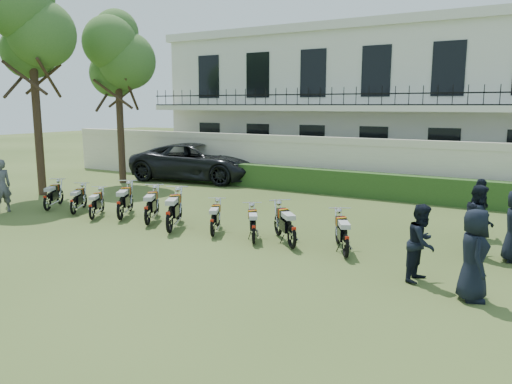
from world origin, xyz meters
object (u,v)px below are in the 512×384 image
at_px(motorcycle_5, 169,216).
at_px(inspector, 1,186).
at_px(motorcycle_9, 346,240).
at_px(officer_4, 479,220).
at_px(motorcycle_6, 213,223).
at_px(officer_1, 422,243).
at_px(motorcycle_3, 120,205).
at_px(motorcycle_2, 92,207).
at_px(suv, 198,162).
at_px(motorcycle_7, 253,229).
at_px(motorcycle_0, 47,199).
at_px(motorcycle_1, 73,203).
at_px(tree_west_near, 118,55).
at_px(officer_5, 479,208).
at_px(officer_0, 474,255).
at_px(tree_west_mid, 31,26).
at_px(motorcycle_8, 292,231).
at_px(motorcycle_4, 147,210).

bearing_deg(motorcycle_5, inspector, 156.73).
bearing_deg(motorcycle_9, officer_4, 6.45).
bearing_deg(motorcycle_6, officer_1, -33.24).
xyz_separation_m(motorcycle_3, motorcycle_9, (7.58, -0.12, -0.05)).
distance_m(motorcycle_6, motorcycle_9, 3.88).
bearing_deg(motorcycle_2, suv, 72.26).
relative_size(motorcycle_3, suv, 0.28).
relative_size(motorcycle_2, motorcycle_7, 1.00).
bearing_deg(motorcycle_9, motorcycle_6, 150.86).
xyz_separation_m(motorcycle_0, motorcycle_5, (5.63, -0.19, 0.08)).
distance_m(motorcycle_1, inspector, 2.68).
bearing_deg(officer_4, officer_1, 152.17).
height_order(motorcycle_6, suv, suv).
bearing_deg(motorcycle_2, motorcycle_3, -6.17).
bearing_deg(motorcycle_5, tree_west_near, 113.68).
distance_m(officer_4, officer_5, 1.82).
xyz_separation_m(motorcycle_3, motorcycle_7, (5.05, -0.19, -0.09)).
bearing_deg(motorcycle_3, motorcycle_5, -42.76).
distance_m(motorcycle_0, officer_0, 13.79).
xyz_separation_m(inspector, officer_0, (14.97, -0.19, -0.04)).
distance_m(motorcycle_2, motorcycle_9, 8.41).
height_order(tree_west_near, motorcycle_7, tree_west_near).
bearing_deg(tree_west_mid, motorcycle_7, -9.97).
xyz_separation_m(motorcycle_5, motorcycle_8, (3.70, 0.39, -0.05)).
relative_size(tree_west_mid, officer_4, 5.03).
bearing_deg(motorcycle_7, officer_4, -11.94).
height_order(tree_west_mid, inspector, tree_west_mid).
height_order(motorcycle_5, officer_5, officer_5).
distance_m(motorcycle_8, motorcycle_9, 1.46).
bearing_deg(motorcycle_1, suv, 65.49).
xyz_separation_m(motorcycle_7, motorcycle_8, (1.08, 0.11, 0.06)).
height_order(motorcycle_8, officer_0, officer_0).
bearing_deg(officer_0, motorcycle_6, 62.84).
relative_size(motorcycle_2, motorcycle_3, 0.82).
bearing_deg(motorcycle_8, motorcycle_4, 136.76).
bearing_deg(officer_5, inspector, 126.80).
distance_m(motorcycle_6, suv, 10.88).
bearing_deg(officer_0, suv, 37.62).
bearing_deg(motorcycle_1, motorcycle_4, -30.64).
height_order(motorcycle_7, motorcycle_8, motorcycle_8).
bearing_deg(motorcycle_4, officer_4, -18.84).
height_order(motorcycle_3, motorcycle_8, motorcycle_3).
distance_m(motorcycle_1, motorcycle_9, 9.54).
relative_size(officer_0, officer_1, 1.07).
bearing_deg(motorcycle_6, suv, 101.81).
bearing_deg(motorcycle_7, officer_5, 4.33).
xyz_separation_m(motorcycle_1, officer_4, (12.21, 2.02, 0.45)).
bearing_deg(motorcycle_9, officer_1, -47.67).
relative_size(motorcycle_7, officer_4, 0.84).
xyz_separation_m(motorcycle_1, officer_5, (12.00, 3.82, 0.40)).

